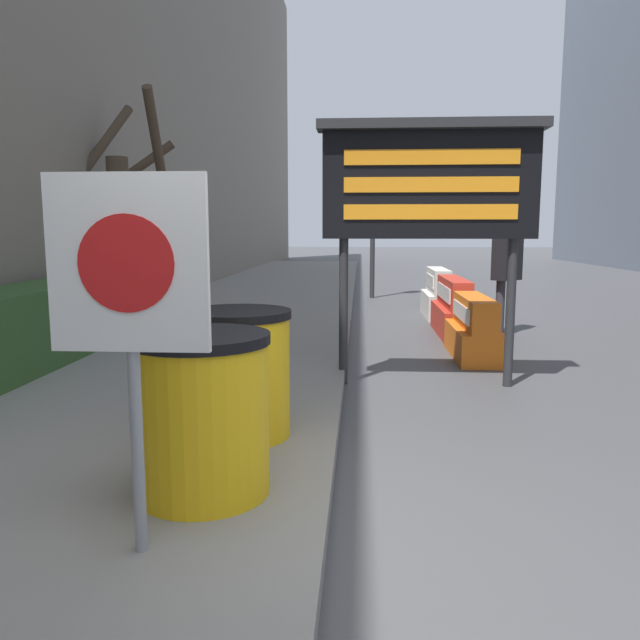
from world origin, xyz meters
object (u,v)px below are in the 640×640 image
Objects in this scene: warning_sign at (129,289)px; jersey_barrier_orange_near at (474,331)px; message_board at (429,185)px; jersey_barrier_white at (438,296)px; traffic_cone_near at (446,305)px; barrel_drum_middle at (238,373)px; pedestrian_worker at (507,268)px; barrel_drum_foreground at (202,414)px; traffic_light_near_curb at (373,179)px; jersey_barrier_red_striped at (453,310)px.

jersey_barrier_orange_near is (2.58, 5.64, -1.08)m from warning_sign.
jersey_barrier_white is (0.81, 5.59, -1.76)m from message_board.
jersey_barrier_white reaches higher than traffic_cone_near.
barrel_drum_middle is 0.53× the size of warning_sign.
barrel_drum_foreground is at bearing 19.96° from pedestrian_worker.
pedestrian_worker reaches higher than barrel_drum_foreground.
message_board is at bearing -117.01° from jersey_barrier_orange_near.
pedestrian_worker is at bearing 65.77° from warning_sign.
jersey_barrier_orange_near is 7.80m from traffic_light_near_curb.
barrel_drum_foreground and barrel_drum_middle have the same top height.
pedestrian_worker is at bearing 65.13° from message_board.
jersey_barrier_white is at bearing 74.99° from warning_sign.
warning_sign is at bearing -94.56° from barrel_drum_middle.
traffic_light_near_curb is (1.34, 12.90, 1.49)m from warning_sign.
traffic_light_near_curb is at bearing 84.34° from barrel_drum_foreground.
jersey_barrier_red_striped reaches higher than traffic_cone_near.
jersey_barrier_red_striped is 0.79m from traffic_cone_near.
pedestrian_worker is (0.89, -0.64, 0.69)m from traffic_cone_near.
jersey_barrier_white is (2.45, 8.93, -0.23)m from barrel_drum_foreground.
barrel_drum_foreground is at bearing 79.14° from warning_sign.
traffic_light_near_curb reaches higher than barrel_drum_foreground.
traffic_cone_near is 0.43× the size of pedestrian_worker.
traffic_cone_near is (0.79, 4.27, -1.79)m from message_board.
jersey_barrier_white is at bearing 81.74° from message_board.
warning_sign is 0.96× the size of jersey_barrier_red_striped.
pedestrian_worker is at bearing -66.16° from jersey_barrier_white.
traffic_light_near_curb is at bearing 110.75° from jersey_barrier_white.
barrel_drum_middle is 8.25m from jersey_barrier_white.
barrel_drum_foreground is at bearing -109.74° from jersey_barrier_red_striped.
message_board is 5.91m from jersey_barrier_white.
warning_sign is at bearing 21.20° from pedestrian_worker.
barrel_drum_foreground is at bearing -116.39° from jersey_barrier_orange_near.
traffic_cone_near is at bearing 72.28° from barrel_drum_foreground.
pedestrian_worker reaches higher than jersey_barrier_white.
jersey_barrier_white is 2.25m from pedestrian_worker.
jersey_barrier_white is at bearing 90.00° from jersey_barrier_orange_near.
pedestrian_worker is (2.11, -5.23, -1.85)m from traffic_light_near_curb.
traffic_light_near_curb is at bearing 99.68° from jersey_barrier_orange_near.
barrel_drum_foreground is 1.20× the size of traffic_cone_near.
warning_sign reaches higher than barrel_drum_middle.
barrel_drum_foreground reaches higher than jersey_barrier_orange_near.
pedestrian_worker is (3.31, 5.91, 0.44)m from barrel_drum_middle.
jersey_barrier_white is (2.44, 7.88, -0.23)m from barrel_drum_middle.
jersey_barrier_orange_near is at bearing 22.28° from pedestrian_worker.
jersey_barrier_white reaches higher than jersey_barrier_orange_near.
warning_sign reaches higher than pedestrian_worker.
barrel_drum_middle is 4.60m from jersey_barrier_orange_near.
message_board is 4.14m from pedestrian_worker.
jersey_barrier_white is at bearing 74.67° from barrel_drum_foreground.
jersey_barrier_orange_near is 2.32m from pedestrian_worker.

